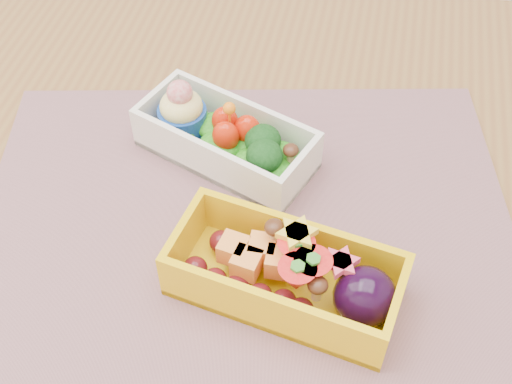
% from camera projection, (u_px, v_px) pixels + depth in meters
% --- Properties ---
extents(table, '(1.20, 0.80, 0.75)m').
position_uv_depth(table, '(278.00, 300.00, 0.64)').
color(table, brown).
rests_on(table, ground).
extents(placemat, '(0.52, 0.44, 0.00)m').
position_uv_depth(placemat, '(246.00, 225.00, 0.57)').
color(placemat, '#8D6166').
rests_on(placemat, table).
extents(bento_white, '(0.18, 0.13, 0.07)m').
position_uv_depth(bento_white, '(225.00, 138.00, 0.61)').
color(bento_white, silver).
rests_on(bento_white, placemat).
extents(bento_yellow, '(0.19, 0.11, 0.06)m').
position_uv_depth(bento_yellow, '(290.00, 275.00, 0.51)').
color(bento_yellow, yellow).
rests_on(bento_yellow, placemat).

